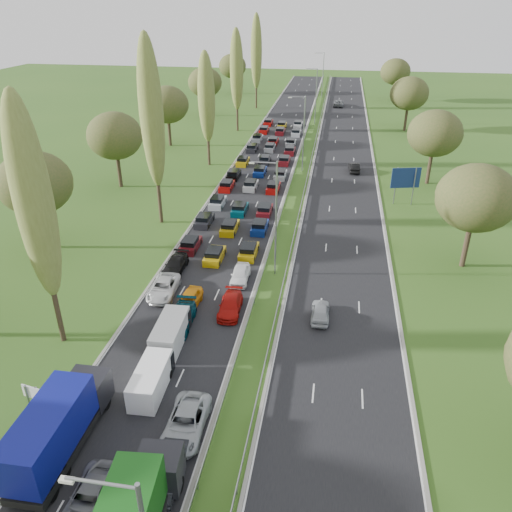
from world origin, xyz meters
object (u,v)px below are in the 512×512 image
at_px(white_van_front, 152,378).
at_px(direction_sign, 406,180).
at_px(near_car_2, 164,288).
at_px(blue_lorry, 59,425).
at_px(info_sign, 32,395).
at_px(near_car_3, 175,265).
at_px(white_van_rear, 171,331).

distance_m(white_van_front, direction_sign, 46.17).
distance_m(near_car_2, blue_lorry, 18.96).
bearing_deg(near_car_2, info_sign, -107.25).
distance_m(near_car_3, direction_sign, 34.54).
xyz_separation_m(white_van_rear, info_sign, (-6.95, -8.92, 0.28)).
xyz_separation_m(blue_lorry, white_van_front, (3.65, 6.18, -1.04)).
bearing_deg(info_sign, direction_sign, 56.85).
bearing_deg(blue_lorry, white_van_rear, 73.78).
relative_size(near_car_2, direction_sign, 1.00).
bearing_deg(near_car_3, direction_sign, 42.62).
bearing_deg(info_sign, near_car_2, 76.48).
height_order(white_van_front, direction_sign, direction_sign).
distance_m(blue_lorry, white_van_front, 7.25).
bearing_deg(near_car_2, white_van_front, -78.58).
relative_size(blue_lorry, white_van_rear, 1.80).
distance_m(white_van_rear, info_sign, 11.31).
bearing_deg(blue_lorry, direction_sign, 61.24).
bearing_deg(white_van_rear, info_sign, -130.09).
bearing_deg(near_car_2, near_car_3, 90.06).
relative_size(info_sign, direction_sign, 0.40).
xyz_separation_m(near_car_2, info_sign, (-3.86, -16.05, 0.63)).
bearing_deg(white_van_front, blue_lorry, -122.50).
xyz_separation_m(white_van_rear, direction_sign, (21.85, 35.18, 2.48)).
bearing_deg(white_van_front, near_car_3, 100.29).
bearing_deg(direction_sign, white_van_rear, -121.85).
distance_m(near_car_3, white_van_front, 17.79).
height_order(near_car_3, info_sign, info_sign).
relative_size(near_car_2, white_van_rear, 0.98).
xyz_separation_m(near_car_2, near_car_3, (-0.31, 4.66, -0.03)).
height_order(near_car_3, blue_lorry, blue_lorry).
bearing_deg(direction_sign, blue_lorry, -118.17).
xyz_separation_m(blue_lorry, white_van_rear, (3.30, 11.78, -0.99)).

